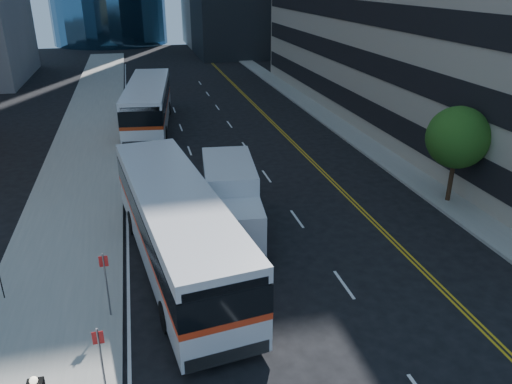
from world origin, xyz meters
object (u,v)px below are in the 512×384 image
Objects in this scene: street_tree at (458,138)px; box_truck at (231,200)px; bus_front at (176,225)px; bus_rear at (148,103)px.

street_tree is 12.16m from box_truck.
box_truck is (2.72, 2.29, -0.18)m from bus_front.
bus_rear is (-14.88, 18.96, -1.73)m from street_tree.
bus_rear is (-0.18, 21.92, 0.02)m from bus_front.
bus_rear is at bearing 104.55° from box_truck.
bus_front reaches higher than box_truck.
street_tree reaches higher than bus_front.
street_tree is 0.37× the size of bus_front.
bus_front is 21.92m from bus_rear.
street_tree reaches higher than box_truck.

